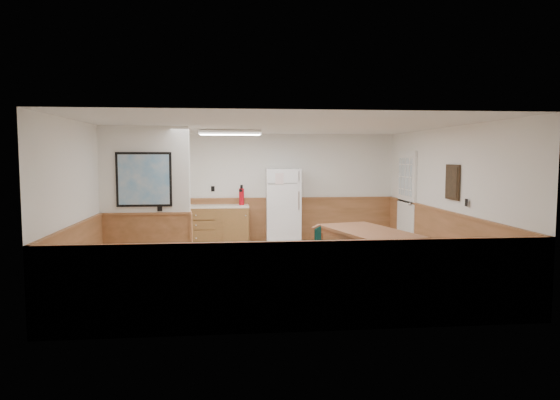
{
  "coord_description": "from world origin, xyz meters",
  "views": [
    {
      "loc": [
        -0.81,
        -8.46,
        1.99
      ],
      "look_at": [
        0.08,
        0.4,
        1.21
      ],
      "focal_mm": 32.0,
      "sensor_mm": 36.0,
      "label": 1
    }
  ],
  "objects": [
    {
      "name": "back_wall",
      "position": [
        0.0,
        3.0,
        1.25
      ],
      "size": [
        6.0,
        0.02,
        2.5
      ],
      "primitive_type": "cube",
      "color": "white",
      "rests_on": "ground"
    },
    {
      "name": "right_wall",
      "position": [
        3.0,
        0.0,
        1.25
      ],
      "size": [
        0.02,
        6.0,
        2.5
      ],
      "primitive_type": "cube",
      "color": "white",
      "rests_on": "ground"
    },
    {
      "name": "dining_table",
      "position": [
        1.51,
        -0.33,
        0.66
      ],
      "size": [
        1.49,
        2.2,
        0.75
      ],
      "rotation": [
        0.0,
        0.0,
        0.26
      ],
      "color": "#955936",
      "rests_on": "ground"
    },
    {
      "name": "refrigerator",
      "position": [
        0.38,
        2.63,
        0.86
      ],
      "size": [
        0.78,
        0.73,
        1.71
      ],
      "rotation": [
        0.0,
        0.0,
        -0.04
      ],
      "color": "white",
      "rests_on": "ground"
    },
    {
      "name": "partition_wall",
      "position": [
        -2.25,
        0.19,
        1.23
      ],
      "size": [
        1.5,
        0.2,
        2.5
      ],
      "color": "white",
      "rests_on": "ground"
    },
    {
      "name": "kitchen_counter",
      "position": [
        -1.21,
        2.68,
        0.46
      ],
      "size": [
        2.2,
        0.61,
        1.0
      ],
      "color": "brown",
      "rests_on": "ground"
    },
    {
      "name": "wall_painting",
      "position": [
        2.97,
        -0.3,
        1.55
      ],
      "size": [
        0.04,
        0.5,
        0.6
      ],
      "color": "#332414",
      "rests_on": "right_wall"
    },
    {
      "name": "fire_extinguisher",
      "position": [
        -0.55,
        2.73,
        1.1
      ],
      "size": [
        0.15,
        0.15,
        0.45
      ],
      "rotation": [
        0.0,
        0.0,
        0.36
      ],
      "color": "red",
      "rests_on": "kitchen_counter"
    },
    {
      "name": "ceiling",
      "position": [
        0.0,
        0.0,
        2.5
      ],
      "size": [
        6.0,
        6.0,
        0.02
      ],
      "primitive_type": "cube",
      "color": "silver",
      "rests_on": "back_wall"
    },
    {
      "name": "ground",
      "position": [
        0.0,
        0.0,
        0.0
      ],
      "size": [
        6.0,
        6.0,
        0.0
      ],
      "primitive_type": "plane",
      "color": "#C9AC90",
      "rests_on": "ground"
    },
    {
      "name": "wainscot_back",
      "position": [
        0.0,
        2.98,
        0.5
      ],
      "size": [
        6.0,
        0.04,
        1.0
      ],
      "primitive_type": "cube",
      "color": "#B67549",
      "rests_on": "ground"
    },
    {
      "name": "left_wall",
      "position": [
        -3.0,
        0.0,
        1.25
      ],
      "size": [
        0.02,
        6.0,
        2.5
      ],
      "primitive_type": "cube",
      "color": "white",
      "rests_on": "ground"
    },
    {
      "name": "kitchen_window",
      "position": [
        -2.1,
        2.98,
        1.55
      ],
      "size": [
        0.8,
        0.04,
        1.0
      ],
      "color": "white",
      "rests_on": "back_wall"
    },
    {
      "name": "soap_bottle",
      "position": [
        -2.31,
        2.68,
        0.99
      ],
      "size": [
        0.07,
        0.07,
        0.19
      ],
      "primitive_type": "cylinder",
      "rotation": [
        0.0,
        0.0,
        0.26
      ],
      "color": "#188638",
      "rests_on": "kitchen_counter"
    },
    {
      "name": "dining_chair",
      "position": [
        0.68,
        -0.47,
        0.5
      ],
      "size": [
        0.72,
        0.62,
        0.85
      ],
      "rotation": [
        0.0,
        0.0,
        -0.43
      ],
      "color": "#955936",
      "rests_on": "ground"
    },
    {
      "name": "wainscot_right",
      "position": [
        2.98,
        0.0,
        0.5
      ],
      "size": [
        0.04,
        6.0,
        1.0
      ],
      "primitive_type": "cube",
      "color": "#B67549",
      "rests_on": "ground"
    },
    {
      "name": "dining_bench",
      "position": [
        2.8,
        -0.36,
        0.34
      ],
      "size": [
        0.61,
        1.57,
        0.45
      ],
      "rotation": [
        0.0,
        0.0,
        0.18
      ],
      "color": "#955936",
      "rests_on": "ground"
    },
    {
      "name": "exterior_door",
      "position": [
        2.96,
        1.9,
        1.05
      ],
      "size": [
        0.07,
        1.02,
        2.15
      ],
      "color": "white",
      "rests_on": "ground"
    },
    {
      "name": "wainscot_left",
      "position": [
        -2.98,
        0.0,
        0.5
      ],
      "size": [
        0.04,
        6.0,
        1.0
      ],
      "primitive_type": "cube",
      "color": "#B67549",
      "rests_on": "ground"
    },
    {
      "name": "fluorescent_fixture",
      "position": [
        -0.8,
        1.3,
        2.45
      ],
      "size": [
        1.2,
        0.3,
        0.09
      ],
      "color": "white",
      "rests_on": "ceiling"
    }
  ]
}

